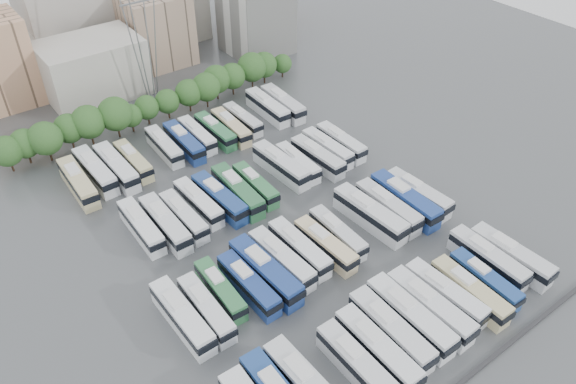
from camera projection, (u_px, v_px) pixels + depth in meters
ground at (288, 234)px, 86.08m from camera, size 220.00×220.00×0.00m
tree_line at (156, 101)px, 109.46m from camera, size 64.25×7.69×8.25m
city_buildings at (64, 43)px, 122.83m from camera, size 102.00×35.00×20.00m
electricity_pylon at (139, 15)px, 106.86m from camera, size 9.00×6.91×33.83m
bus_r0_s4 at (358, 365)px, 65.48m from camera, size 2.83×12.50×3.91m
bus_r0_s5 at (377, 349)px, 67.10m from camera, size 2.97×12.96×4.06m
bus_r0_s6 at (391, 330)px, 69.29m from camera, size 3.23×13.23×4.13m
bus_r0_s7 at (410, 316)px, 70.89m from camera, size 3.09×13.56×4.24m
bus_r0_s8 at (430, 307)px, 72.18m from camera, size 3.10×13.26×4.15m
bus_r0_s9 at (445, 294)px, 74.04m from camera, size 3.22×12.39×3.85m
bus_r0_s10 at (470, 291)px, 74.42m from camera, size 3.03×12.21×3.81m
bus_r0_s11 at (485, 280)px, 76.22m from camera, size 2.94×11.24×3.50m
bus_r0_s12 at (488, 259)px, 79.16m from camera, size 2.89×12.50×3.91m
bus_r0_s13 at (511, 255)px, 79.60m from camera, size 3.23×12.76×3.97m
bus_r1_s0 at (182, 317)px, 71.01m from camera, size 2.94×12.73×3.98m
bus_r1_s1 at (206, 309)px, 72.24m from camera, size 2.79×11.63×3.63m
bus_r1_s2 at (220, 290)px, 74.92m from camera, size 2.91×11.04×3.43m
bus_r1_s3 at (249, 284)px, 75.44m from camera, size 2.83×11.97×3.74m
bus_r1_s4 at (265, 271)px, 76.96m from camera, size 3.58×13.69×4.26m
bus_r1_s5 at (281, 259)px, 79.06m from camera, size 3.22×12.57×3.91m
bus_r1_s6 at (299, 248)px, 80.91m from camera, size 2.72×12.10×3.79m
bus_r1_s7 at (325, 245)px, 81.51m from camera, size 2.92×11.70×3.65m
bus_r1_s8 at (338, 233)px, 83.58m from camera, size 2.83×11.34×3.54m
bus_r1_s10 at (370, 214)px, 86.48m from camera, size 3.68×13.77×4.28m
bus_r1_s11 at (388, 207)px, 88.03m from camera, size 2.88×12.72×3.98m
bus_r1_s12 at (405, 200)px, 89.23m from camera, size 3.27×13.66×4.26m
bus_r1_s13 at (418, 194)px, 90.75m from camera, size 3.26×12.51×3.89m
bus_r2_s1 at (141, 226)px, 84.60m from camera, size 2.87×12.13×3.79m
bus_r2_s2 at (165, 223)px, 84.94m from camera, size 2.95×12.84×4.02m
bus_r2_s3 at (184, 216)px, 86.54m from camera, size 2.65×11.64×3.64m
bus_r2_s4 at (199, 203)px, 89.16m from camera, size 2.89×11.67×3.64m
bus_r2_s5 at (220, 198)px, 89.81m from camera, size 3.39×12.75×3.96m
bus_r2_s6 at (238, 191)px, 91.16m from camera, size 3.37×13.12×4.08m
bus_r2_s7 at (256, 185)px, 92.87m from camera, size 2.79×11.20×3.49m
bus_r2_s9 at (281, 165)px, 96.86m from camera, size 3.41×13.10×4.08m
bus_r2_s10 at (298, 162)px, 98.01m from camera, size 2.78×10.94×3.41m
bus_r2_s11 at (318, 157)px, 99.06m from camera, size 3.11×12.15×3.78m
bus_r2_s12 at (327, 148)px, 101.29m from camera, size 2.84×11.78×3.68m
bus_r2_s13 at (341, 142)px, 102.91m from camera, size 2.61×11.67×3.66m
bus_r3_s0 at (78, 182)px, 92.97m from camera, size 3.12×12.92×4.03m
bus_r3_s1 at (95, 171)px, 95.53m from camera, size 3.18×13.06×4.08m
bus_r3_s2 at (116, 167)px, 96.33m from camera, size 3.07×13.18×4.12m
bus_r3_s3 at (133, 161)px, 98.31m from camera, size 2.56×11.38×3.56m
bus_r3_s5 at (164, 146)px, 101.89m from camera, size 2.89×11.59×3.61m
bus_r3_s6 at (184, 142)px, 102.78m from camera, size 2.95×12.28×3.83m
bus_r3_s7 at (197, 135)px, 104.90m from camera, size 2.64×11.29×3.53m
bus_r3_s8 at (215, 131)px, 105.93m from camera, size 2.64×11.59×3.63m
bus_r3_s9 at (231, 127)px, 107.00m from camera, size 3.14×11.83×3.68m
bus_r3_s10 at (243, 119)px, 109.46m from camera, size 2.50×10.90×3.41m
bus_r3_s12 at (267, 107)px, 112.73m from camera, size 3.13×12.74×3.97m
bus_r3_s13 at (283, 103)px, 113.75m from camera, size 3.44×13.01×4.04m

